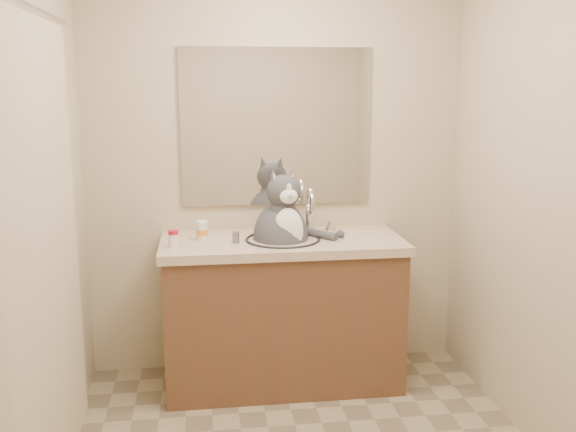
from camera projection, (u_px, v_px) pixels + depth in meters
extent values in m
cube|color=#C0A88D|center=(276.00, 170.00, 3.77)|extent=(2.20, 0.01, 2.40)
cube|color=#C0A88D|center=(417.00, 323.00, 1.33)|extent=(2.20, 0.01, 2.40)
cube|color=#C0A88D|center=(23.00, 217.00, 2.40)|extent=(0.01, 2.50, 2.40)
cube|color=#C0A88D|center=(571.00, 203.00, 2.70)|extent=(0.01, 2.50, 2.40)
cube|color=brown|center=(282.00, 316.00, 3.65)|extent=(1.30, 0.55, 0.80)
cube|color=beige|center=(282.00, 243.00, 3.56)|extent=(1.34, 0.59, 0.05)
torus|color=black|center=(283.00, 239.00, 3.54)|extent=(0.42, 0.42, 0.02)
ellipsoid|color=white|center=(283.00, 253.00, 3.55)|extent=(0.40, 0.40, 0.15)
cylinder|color=silver|center=(308.00, 215.00, 3.70)|extent=(0.03, 0.03, 0.18)
torus|color=silver|center=(310.00, 202.00, 3.62)|extent=(0.03, 0.16, 0.16)
cone|color=silver|center=(330.00, 223.00, 3.73)|extent=(0.06, 0.06, 0.08)
cube|color=white|center=(276.00, 127.00, 3.70)|extent=(1.10, 0.02, 0.90)
cube|color=beige|center=(48.00, 261.00, 2.55)|extent=(0.01, 1.20, 1.90)
cylinder|color=silver|center=(28.00, 6.00, 2.35)|extent=(0.02, 1.30, 0.02)
ellipsoid|color=#444449|center=(281.00, 239.00, 3.57)|extent=(0.38, 0.40, 0.41)
ellipsoid|color=white|center=(288.00, 232.00, 3.46)|extent=(0.18, 0.13, 0.26)
ellipsoid|color=#444449|center=(284.00, 191.00, 3.47)|extent=(0.22, 0.20, 0.18)
ellipsoid|color=white|center=(289.00, 196.00, 3.41)|extent=(0.11, 0.07, 0.08)
sphere|color=#D88C8C|center=(291.00, 196.00, 3.38)|extent=(0.02, 0.02, 0.02)
cone|color=#444449|center=(274.00, 176.00, 3.45)|extent=(0.09, 0.08, 0.09)
cone|color=#444449|center=(292.00, 175.00, 3.49)|extent=(0.09, 0.08, 0.09)
cylinder|color=#444449|center=(317.00, 234.00, 3.60)|extent=(0.21, 0.24, 0.05)
cylinder|color=white|center=(174.00, 241.00, 3.36)|extent=(0.06, 0.06, 0.07)
cylinder|color=#B51326|center=(173.00, 232.00, 3.35)|extent=(0.06, 0.06, 0.02)
cylinder|color=white|center=(202.00, 232.00, 3.53)|extent=(0.06, 0.06, 0.08)
cylinder|color=orange|center=(202.00, 232.00, 3.53)|extent=(0.07, 0.07, 0.03)
cylinder|color=white|center=(202.00, 223.00, 3.52)|extent=(0.07, 0.07, 0.02)
cylinder|color=slate|center=(236.00, 237.00, 3.46)|extent=(0.04, 0.04, 0.06)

